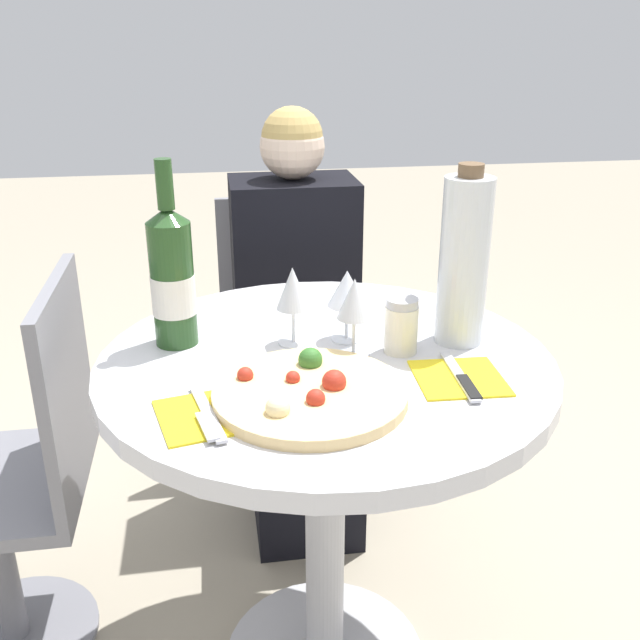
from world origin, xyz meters
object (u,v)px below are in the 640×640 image
object	(u,v)px
dining_table	(325,433)
chair_behind_diner	(293,353)
seated_diner	(299,346)
pizza_large	(309,392)
wine_bottle	(172,278)
tall_carafe	(464,261)
chair_empty_side	(19,484)

from	to	relation	value
dining_table	chair_behind_diner	world-z (taller)	chair_behind_diner
seated_diner	pizza_large	bearing A→B (deg)	84.11
dining_table	seated_diner	size ratio (longest dim) A/B	0.74
dining_table	pizza_large	distance (m)	0.24
dining_table	pizza_large	xyz separation A→B (m)	(-0.05, -0.16, 0.18)
dining_table	wine_bottle	distance (m)	0.42
wine_bottle	chair_behind_diner	bearing A→B (deg)	65.19
seated_diner	wine_bottle	distance (m)	0.70
wine_bottle	tall_carafe	size ratio (longest dim) A/B	1.03
tall_carafe	seated_diner	bearing A→B (deg)	112.84
pizza_large	wine_bottle	world-z (taller)	wine_bottle
seated_diner	wine_bottle	world-z (taller)	seated_diner
chair_behind_diner	chair_empty_side	xyz separation A→B (m)	(-0.66, -0.57, 0.00)
chair_behind_diner	tall_carafe	world-z (taller)	tall_carafe
chair_behind_diner	seated_diner	distance (m)	0.17
dining_table	seated_diner	world-z (taller)	seated_diner
chair_empty_side	pizza_large	xyz separation A→B (m)	(0.58, -0.34, 0.35)
chair_behind_diner	tall_carafe	xyz separation A→B (m)	(0.24, -0.72, 0.50)
wine_bottle	chair_empty_side	bearing A→B (deg)	168.57
wine_bottle	tall_carafe	world-z (taller)	wine_bottle
chair_empty_side	tall_carafe	xyz separation A→B (m)	(0.90, -0.15, 0.50)
seated_diner	tall_carafe	bearing A→B (deg)	112.84
chair_behind_diner	wine_bottle	size ratio (longest dim) A/B	2.45
chair_behind_diner	dining_table	bearing A→B (deg)	88.06
chair_behind_diner	tall_carafe	distance (m)	0.91
chair_behind_diner	pizza_large	size ratio (longest dim) A/B	2.69
seated_diner	chair_empty_side	xyz separation A→B (m)	(-0.66, -0.43, -0.09)
dining_table	chair_behind_diner	bearing A→B (deg)	88.06
chair_behind_diner	chair_empty_side	size ratio (longest dim) A/B	1.00
chair_behind_diner	seated_diner	bearing A→B (deg)	90.00
dining_table	chair_empty_side	xyz separation A→B (m)	(-0.64, 0.18, -0.18)
chair_behind_diner	seated_diner	world-z (taller)	seated_diner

